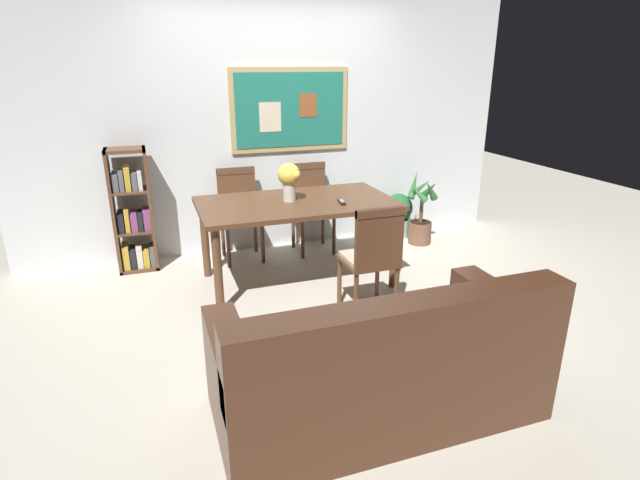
# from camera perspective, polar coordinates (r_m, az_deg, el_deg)

# --- Properties ---
(ground_plane) EXTENTS (12.00, 12.00, 0.00)m
(ground_plane) POSITION_cam_1_polar(r_m,az_deg,el_deg) (4.28, 0.11, -6.69)
(ground_plane) COLOR beige
(wall_back_with_painting) EXTENTS (5.20, 0.14, 2.60)m
(wall_back_with_painting) POSITION_cam_1_polar(r_m,az_deg,el_deg) (5.29, -5.33, 13.08)
(wall_back_with_painting) COLOR silver
(wall_back_with_painting) RESTS_ON ground_plane
(dining_table) EXTENTS (1.70, 0.95, 0.76)m
(dining_table) POSITION_cam_1_polar(r_m,az_deg,el_deg) (4.39, -2.67, 3.35)
(dining_table) COLOR brown
(dining_table) RESTS_ON ground_plane
(dining_chair_far_right) EXTENTS (0.40, 0.41, 0.91)m
(dining_chair_far_right) POSITION_cam_1_polar(r_m,az_deg,el_deg) (5.25, -1.08, 4.59)
(dining_chair_far_right) COLOR brown
(dining_chair_far_right) RESTS_ON ground_plane
(dining_chair_near_right) EXTENTS (0.40, 0.41, 0.91)m
(dining_chair_near_right) POSITION_cam_1_polar(r_m,az_deg,el_deg) (3.81, 6.05, -1.40)
(dining_chair_near_right) COLOR brown
(dining_chair_near_right) RESTS_ON ground_plane
(dining_chair_far_left) EXTENTS (0.40, 0.41, 0.91)m
(dining_chair_far_left) POSITION_cam_1_polar(r_m,az_deg,el_deg) (5.07, -9.21, 3.80)
(dining_chair_far_left) COLOR brown
(dining_chair_far_left) RESTS_ON ground_plane
(leather_couch) EXTENTS (1.80, 0.84, 0.84)m
(leather_couch) POSITION_cam_1_polar(r_m,az_deg,el_deg) (2.85, 6.92, -14.34)
(leather_couch) COLOR #472819
(leather_couch) RESTS_ON ground_plane
(bookshelf) EXTENTS (0.36, 0.28, 1.17)m
(bookshelf) POSITION_cam_1_polar(r_m,az_deg,el_deg) (5.03, -20.55, 2.49)
(bookshelf) COLOR brown
(bookshelf) RESTS_ON ground_plane
(potted_ivy) EXTENTS (0.32, 0.33, 0.55)m
(potted_ivy) POSITION_cam_1_polar(r_m,az_deg,el_deg) (5.82, 8.93, 2.91)
(potted_ivy) COLOR #B2ADA3
(potted_ivy) RESTS_ON ground_plane
(potted_palm) EXTENTS (0.36, 0.38, 0.80)m
(potted_palm) POSITION_cam_1_polar(r_m,az_deg,el_deg) (5.59, 11.41, 2.56)
(potted_palm) COLOR brown
(potted_palm) RESTS_ON ground_plane
(flower_vase) EXTENTS (0.20, 0.21, 0.33)m
(flower_vase) POSITION_cam_1_polar(r_m,az_deg,el_deg) (4.32, -3.53, 7.11)
(flower_vase) COLOR beige
(flower_vase) RESTS_ON dining_table
(tv_remote) EXTENTS (0.07, 0.16, 0.02)m
(tv_remote) POSITION_cam_1_polar(r_m,az_deg,el_deg) (4.29, 2.49, 4.38)
(tv_remote) COLOR black
(tv_remote) RESTS_ON dining_table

